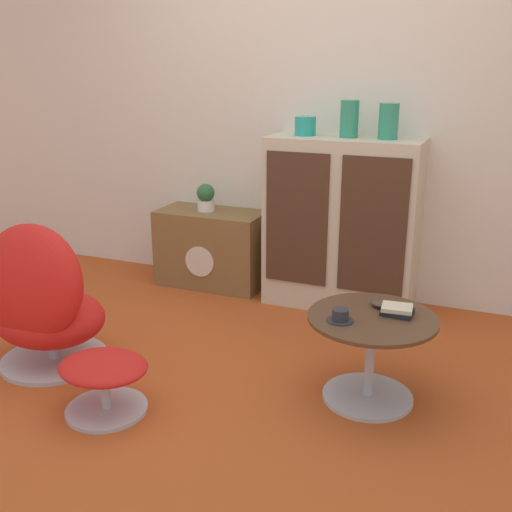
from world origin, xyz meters
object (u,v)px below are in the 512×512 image
at_px(book_stack, 397,310).
at_px(coffee_table, 370,348).
at_px(vase_leftmost, 305,126).
at_px(potted_plant, 206,197).
at_px(egg_chair, 41,303).
at_px(bowl, 382,303).
at_px(teacup, 340,316).
at_px(vase_inner_right, 389,121).
at_px(vase_inner_left, 349,119).
at_px(sideboard, 342,224).
at_px(tv_console, 212,248).
at_px(ottoman, 104,375).

bearing_deg(book_stack, coffee_table, -147.44).
bearing_deg(vase_leftmost, potted_plant, 179.02).
bearing_deg(coffee_table, egg_chair, -168.76).
bearing_deg(bowl, teacup, -120.29).
relative_size(egg_chair, vase_inner_right, 3.82).
distance_m(coffee_table, book_stack, 0.22).
distance_m(coffee_table, vase_inner_left, 1.52).
relative_size(coffee_table, vase_inner_left, 2.68).
height_order(sideboard, tv_console, sideboard).
height_order(coffee_table, vase_inner_left, vase_inner_left).
distance_m(egg_chair, book_stack, 1.79).
height_order(coffee_table, book_stack, book_stack).
bearing_deg(bowl, sideboard, 114.92).
bearing_deg(vase_leftmost, ottoman, -103.00).
relative_size(ottoman, book_stack, 2.80).
bearing_deg(vase_leftmost, vase_inner_left, 0.00).
distance_m(tv_console, ottoman, 1.73).
relative_size(sideboard, potted_plant, 5.74).
xyz_separation_m(vase_inner_left, bowl, (0.44, -0.98, -0.77)).
distance_m(egg_chair, potted_plant, 1.50).
bearing_deg(tv_console, vase_inner_right, -0.56).
relative_size(teacup, bowl, 1.19).
relative_size(ottoman, potted_plant, 2.18).
xyz_separation_m(coffee_table, vase_leftmost, (-0.70, 1.12, 0.89)).
relative_size(vase_inner_right, bowl, 2.06).
distance_m(egg_chair, bowl, 1.73).
xyz_separation_m(vase_inner_right, potted_plant, (-1.24, 0.01, -0.57)).
bearing_deg(sideboard, bowl, -65.08).
bearing_deg(tv_console, vase_leftmost, -0.99).
relative_size(ottoman, vase_leftmost, 3.10).
bearing_deg(book_stack, bowl, 140.17).
relative_size(coffee_table, vase_inner_right, 2.83).
bearing_deg(potted_plant, egg_chair, -98.53).
bearing_deg(vase_inner_right, egg_chair, -135.30).
height_order(potted_plant, book_stack, potted_plant).
xyz_separation_m(tv_console, vase_leftmost, (0.68, -0.01, 0.89)).
distance_m(ottoman, vase_inner_right, 2.17).
height_order(sideboard, potted_plant, sideboard).
bearing_deg(egg_chair, tv_console, 79.99).
bearing_deg(egg_chair, sideboard, 50.09).
distance_m(tv_console, vase_leftmost, 1.12).
bearing_deg(teacup, vase_inner_right, 92.81).
distance_m(sideboard, egg_chair, 1.89).
bearing_deg(vase_inner_right, vase_inner_left, 180.00).
distance_m(tv_console, vase_inner_right, 1.52).
xyz_separation_m(tv_console, vase_inner_left, (0.96, -0.01, 0.94)).
height_order(vase_inner_right, bowl, vase_inner_right).
height_order(egg_chair, book_stack, egg_chair).
bearing_deg(coffee_table, teacup, -139.63).
relative_size(ottoman, bowl, 4.06).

